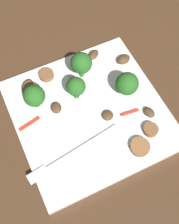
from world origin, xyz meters
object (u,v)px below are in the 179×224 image
(broccoli_floret_1, at_px, (81,63))
(sausage_slice_2, at_px, (140,147))
(mushroom_0, at_px, (56,108))
(mushroom_3, at_px, (27,86))
(plate, at_px, (90,113))
(sausage_slice_1, at_px, (151,130))
(mushroom_5, at_px, (123,59))
(mushroom_4, at_px, (149,112))
(pepper_strip_0, at_px, (130,112))
(broccoli_floret_0, at_px, (76,87))
(fork, at_px, (68,156))
(broccoli_floret_2, at_px, (127,84))
(mushroom_2, at_px, (93,55))
(mushroom_1, at_px, (108,115))
(sausage_slice_0, at_px, (46,75))
(pepper_strip_1, at_px, (29,124))
(broccoli_floret_3, at_px, (34,96))

(broccoli_floret_1, relative_size, sausage_slice_2, 1.74)
(mushroom_0, height_order, mushroom_3, same)
(plate, relative_size, sausage_slice_1, 10.19)
(sausage_slice_1, height_order, mushroom_5, mushroom_5)
(broccoli_floret_1, distance_m, mushroom_0, 0.10)
(sausage_slice_1, distance_m, mushroom_4, 0.04)
(plate, relative_size, pepper_strip_0, 7.70)
(broccoli_floret_0, bearing_deg, pepper_strip_0, 134.18)
(fork, distance_m, mushroom_3, 0.16)
(broccoli_floret_1, relative_size, mushroom_3, 1.91)
(plate, distance_m, broccoli_floret_2, 0.09)
(plate, distance_m, broccoli_floret_1, 0.09)
(sausage_slice_1, bearing_deg, mushroom_2, -84.25)
(sausage_slice_2, height_order, mushroom_3, same)
(mushroom_1, bearing_deg, broccoli_floret_1, -87.50)
(sausage_slice_2, bearing_deg, sausage_slice_1, -149.10)
(broccoli_floret_0, distance_m, mushroom_2, 0.10)
(sausage_slice_0, distance_m, sausage_slice_1, 0.23)
(broccoli_floret_2, xyz_separation_m, mushroom_3, (0.17, -0.09, -0.03))
(sausage_slice_0, height_order, sausage_slice_2, same)
(fork, distance_m, broccoli_floret_2, 0.17)
(broccoli_floret_1, height_order, sausage_slice_2, broccoli_floret_1)
(pepper_strip_0, relative_size, pepper_strip_1, 0.84)
(broccoli_floret_2, bearing_deg, pepper_strip_0, 71.30)
(broccoli_floret_1, height_order, mushroom_2, broccoli_floret_1)
(plate, bearing_deg, fork, 40.94)
(broccoli_floret_2, height_order, mushroom_2, broccoli_floret_2)
(pepper_strip_1, bearing_deg, sausage_slice_1, 151.00)
(sausage_slice_0, xyz_separation_m, sausage_slice_1, (-0.12, 0.19, -0.00))
(broccoli_floret_3, bearing_deg, mushroom_3, -86.56)
(mushroom_2, relative_size, mushroom_3, 0.87)
(sausage_slice_2, distance_m, pepper_strip_1, 0.20)
(broccoli_floret_1, height_order, mushroom_4, broccoli_floret_1)
(broccoli_floret_0, bearing_deg, broccoli_floret_2, 159.20)
(broccoli_floret_2, relative_size, mushroom_1, 2.46)
(broccoli_floret_1, xyz_separation_m, pepper_strip_0, (-0.04, 0.11, -0.04))
(sausage_slice_1, bearing_deg, broccoli_floret_3, -40.01)
(broccoli_floret_0, xyz_separation_m, sausage_slice_2, (-0.06, 0.14, -0.03))
(fork, height_order, sausage_slice_0, sausage_slice_0)
(sausage_slice_1, bearing_deg, mushroom_4, -116.85)
(broccoli_floret_3, xyz_separation_m, mushroom_5, (-0.19, -0.02, -0.03))
(pepper_strip_0, distance_m, pepper_strip_1, 0.18)
(fork, bearing_deg, sausage_slice_1, 164.47)
(broccoli_floret_1, distance_m, broccoli_floret_2, 0.09)
(broccoli_floret_2, xyz_separation_m, mushroom_2, (0.02, -0.10, -0.02))
(broccoli_floret_3, bearing_deg, sausage_slice_2, 129.69)
(fork, bearing_deg, mushroom_1, -166.22)
(sausage_slice_1, relative_size, pepper_strip_0, 0.76)
(mushroom_3, bearing_deg, mushroom_2, -175.47)
(sausage_slice_0, height_order, pepper_strip_1, sausage_slice_0)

